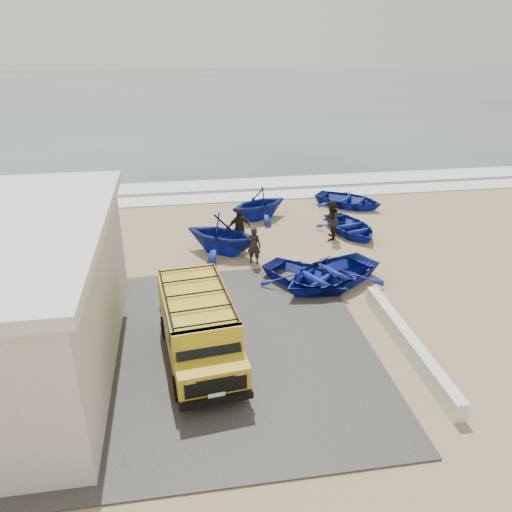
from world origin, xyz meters
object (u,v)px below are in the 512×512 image
boat_mid_right (351,227)px  boat_near_left (306,277)px  boat_far_left (259,203)px  fisherman_middle (331,220)px  parapet (408,343)px  fisherman_back (239,228)px  fisherman_front (254,246)px  boat_near_right (329,274)px  boat_mid_left (222,234)px  van (198,325)px  boat_far_right (349,200)px

boat_mid_right → boat_near_left: bearing=-139.5°
boat_far_left → fisherman_middle: bearing=17.0°
parapet → fisherman_middle: bearing=88.9°
boat_mid_right → fisherman_back: fisherman_back is taller
fisherman_front → boat_near_right: bearing=163.0°
boat_near_left → boat_mid_left: (-2.76, 3.39, 0.51)m
van → boat_far_right: size_ratio=1.37×
boat_mid_left → fisherman_back: bearing=-27.5°
boat_far_right → boat_mid_right: bearing=-157.3°
parapet → boat_far_left: 11.87m
van → boat_mid_right: size_ratio=1.46×
van → fisherman_back: 7.83m
boat_near_right → boat_far_right: bearing=128.6°
boat_mid_left → fisherman_middle: bearing=-48.2°
boat_mid_right → boat_near_right: bearing=-131.4°
boat_near_right → fisherman_middle: 4.37m
parapet → van: van is taller
parapet → fisherman_back: 9.16m
van → boat_mid_right: 11.10m
boat_far_left → van: bearing=-43.0°
boat_far_left → fisherman_front: boat_far_left is taller
boat_near_left → fisherman_middle: size_ratio=1.94×
van → boat_near_left: 5.61m
boat_mid_left → boat_mid_right: bearing=-45.8°
boat_mid_right → boat_far_left: boat_far_left is taller
van → boat_mid_left: size_ratio=1.47×
fisherman_middle → fisherman_back: bearing=-64.7°
fisherman_front → boat_far_left: bearing=-76.4°
boat_mid_left → boat_far_left: size_ratio=1.09×
fisherman_front → parapet: bearing=143.6°
van → boat_mid_left: bearing=72.6°
boat_mid_right → fisherman_front: (-4.86, -2.35, 0.43)m
boat_mid_left → boat_near_right: bearing=-100.1°
boat_far_left → boat_far_right: (4.99, 1.03, -0.43)m
boat_far_right → parapet: bearing=-150.8°
boat_near_right → boat_near_left: bearing=-121.4°
boat_near_left → boat_far_left: size_ratio=1.16×
boat_near_right → fisherman_front: size_ratio=2.67×
boat_near_left → boat_near_right: bearing=-44.5°
boat_near_right → boat_far_left: bearing=163.3°
fisherman_middle → fisherman_front: bearing=-41.7°
fisherman_front → fisherman_back: fisherman_back is taller
van → boat_near_right: van is taller
parapet → boat_mid_left: boat_mid_left is taller
fisherman_front → fisherman_back: size_ratio=0.87×
boat_mid_right → boat_far_right: boat_far_right is taller
boat_mid_right → parapet: bearing=-112.0°
boat_mid_right → boat_mid_left: bearing=176.9°
fisherman_middle → boat_far_left: bearing=-116.8°
boat_near_left → boat_mid_left: 4.40m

